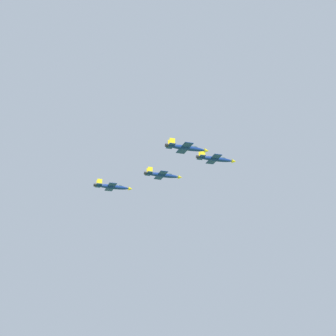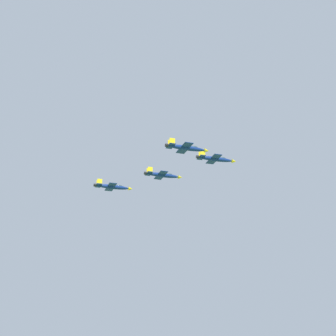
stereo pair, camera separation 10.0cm
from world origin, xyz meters
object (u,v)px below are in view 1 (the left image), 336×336
(jet_lead, at_px, (216,159))
(jet_right_wingman, at_px, (187,148))
(jet_left_outer, at_px, (112,187))
(jet_left_wingman, at_px, (163,175))

(jet_lead, bearing_deg, jet_right_wingman, -138.93)
(jet_left_outer, bearing_deg, jet_right_wingman, -68.27)
(jet_left_wingman, bearing_deg, jet_left_outer, 138.98)
(jet_lead, relative_size, jet_left_outer, 1.01)
(jet_left_wingman, height_order, jet_right_wingman, jet_left_wingman)
(jet_left_outer, bearing_deg, jet_left_wingman, -40.04)
(jet_right_wingman, bearing_deg, jet_lead, 39.59)
(jet_lead, bearing_deg, jet_left_outer, 140.34)
(jet_lead, height_order, jet_left_outer, jet_lead)
(jet_lead, xyz_separation_m, jet_right_wingman, (-14.23, -17.35, -3.61))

